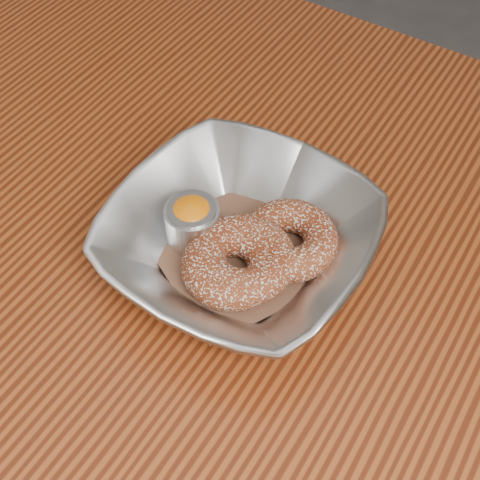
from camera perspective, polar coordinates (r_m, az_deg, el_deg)
The scene contains 7 objects.
table at distance 0.73m, azimuth 0.37°, elevation -4.83°, with size 1.20×0.80×0.75m.
serving_bowl at distance 0.62m, azimuth 0.00°, elevation -0.02°, with size 0.24×0.24×0.06m, color #B8BBC0.
parchment at distance 0.63m, azimuth 0.00°, elevation -1.18°, with size 0.14×0.14×0.00m, color brown.
donut_back at distance 0.62m, azimuth 4.21°, elevation 0.03°, with size 0.09×0.09×0.03m, color maroon.
donut_front at distance 0.60m, azimuth -0.67°, elevation -2.18°, with size 0.09×0.09×0.03m, color maroon.
donut_extra at distance 0.61m, azimuth 0.21°, elevation -1.61°, with size 0.10×0.10×0.03m, color maroon.
ramekin at distance 0.63m, azimuth -4.07°, elevation 1.61°, with size 0.05×0.05×0.05m.
Camera 1 is at (0.21, -0.35, 1.26)m, focal length 50.00 mm.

